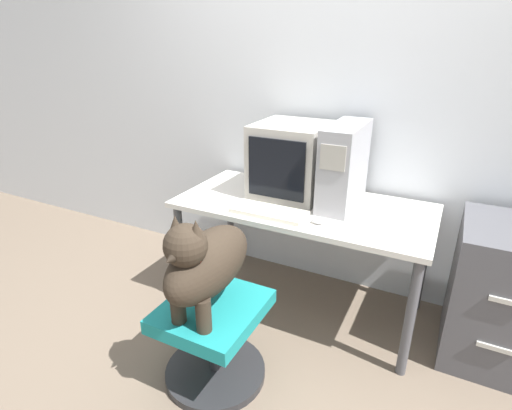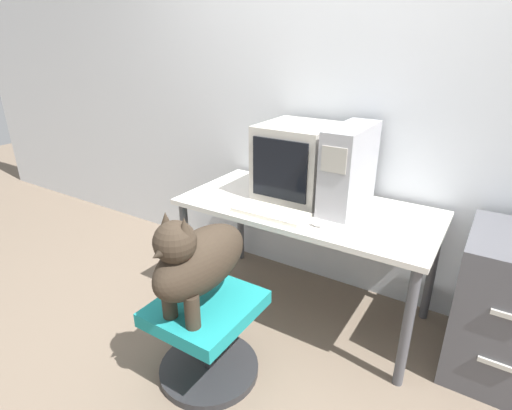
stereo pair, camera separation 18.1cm
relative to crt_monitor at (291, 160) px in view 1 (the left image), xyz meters
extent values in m
plane|color=#6B5B4C|center=(0.13, -0.47, -0.92)|extent=(12.00, 12.00, 0.00)
cube|color=silver|center=(0.13, 0.30, 0.38)|extent=(8.00, 0.05, 2.60)
cube|color=silver|center=(0.13, -0.12, -0.23)|extent=(1.46, 0.71, 0.03)
cylinder|color=#4C4C51|center=(-0.55, -0.42, -0.58)|extent=(0.05, 0.05, 0.67)
cylinder|color=#4C4C51|center=(0.81, -0.42, -0.58)|extent=(0.05, 0.05, 0.67)
cylinder|color=#4C4C51|center=(-0.55, 0.19, -0.58)|extent=(0.05, 0.05, 0.67)
cylinder|color=#4C4C51|center=(0.81, 0.19, -0.58)|extent=(0.05, 0.05, 0.67)
cube|color=#B7B2A8|center=(0.00, 0.00, 0.00)|extent=(0.41, 0.42, 0.43)
cube|color=black|center=(0.00, -0.21, 0.00)|extent=(0.34, 0.01, 0.34)
cube|color=#99999E|center=(0.33, -0.01, 0.01)|extent=(0.17, 0.48, 0.46)
cube|color=#9E998E|center=(0.33, -0.26, 0.12)|extent=(0.13, 0.01, 0.13)
cube|color=beige|center=(0.02, -0.34, -0.21)|extent=(0.41, 0.17, 0.02)
cube|color=beige|center=(0.02, -0.34, -0.19)|extent=(0.38, 0.14, 0.00)
ellipsoid|color=silver|center=(0.30, -0.34, -0.20)|extent=(0.07, 0.04, 0.04)
cylinder|color=#262628|center=(-0.03, -0.86, -0.90)|extent=(0.51, 0.51, 0.04)
cylinder|color=#262628|center=(-0.03, -0.86, -0.72)|extent=(0.05, 0.05, 0.32)
cube|color=teal|center=(-0.03, -0.86, -0.52)|extent=(0.44, 0.50, 0.07)
ellipsoid|color=#33281E|center=(-0.03, -0.87, -0.26)|extent=(0.24, 0.57, 0.29)
cylinder|color=#33281E|center=(-0.09, -1.03, -0.41)|extent=(0.07, 0.07, 0.16)
cylinder|color=#33281E|center=(0.04, -1.03, -0.41)|extent=(0.07, 0.07, 0.16)
sphere|color=#33281E|center=(-0.03, -1.03, -0.09)|extent=(0.18, 0.18, 0.18)
cone|color=black|center=(-0.03, -1.11, -0.11)|extent=(0.08, 0.09, 0.08)
cone|color=#33281E|center=(-0.08, -1.02, -0.02)|extent=(0.06, 0.06, 0.08)
cone|color=#33281E|center=(0.02, -1.02, -0.02)|extent=(0.06, 0.06, 0.08)
torus|color=red|center=(-0.03, -1.01, -0.16)|extent=(0.13, 0.13, 0.02)
cube|color=#4C4C51|center=(1.20, -0.05, -0.54)|extent=(0.46, 0.55, 0.75)
cube|color=beige|center=(1.20, -0.33, -0.41)|extent=(0.16, 0.01, 0.02)
cube|color=beige|center=(1.20, -0.33, -0.68)|extent=(0.16, 0.01, 0.02)
camera|label=1|loc=(0.86, -2.15, 0.67)|focal=28.00mm
camera|label=2|loc=(1.02, -2.06, 0.67)|focal=28.00mm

